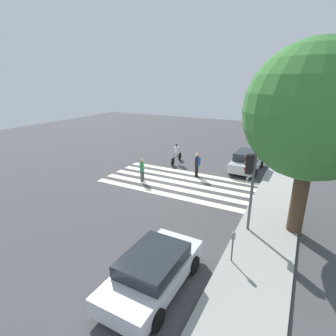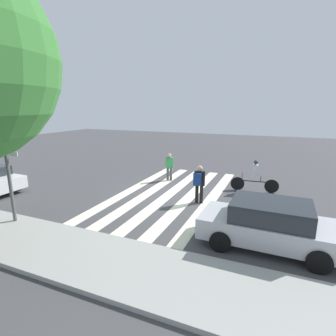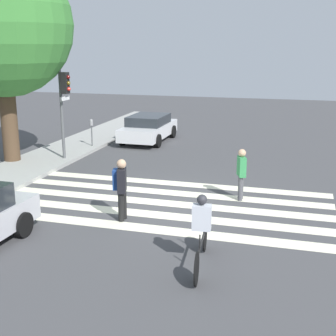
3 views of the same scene
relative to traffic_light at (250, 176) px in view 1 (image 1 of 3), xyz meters
The scene contains 11 objects.
ground_plane 7.14m from the traffic_light, 126.55° to the right, with size 60.00×60.00×0.00m, color #444447.
sidewalk_curb 4.82m from the traffic_light, 166.68° to the left, with size 36.00×2.50×0.14m.
crosswalk_stripes 7.14m from the traffic_light, 126.55° to the right, with size 4.72×10.00×0.01m.
traffic_light is the anchor object (origin of this frame).
parking_meter 3.04m from the traffic_light, ahead, with size 0.15×0.15×1.38m.
street_tree 3.47m from the traffic_light, 114.17° to the left, with size 5.45×5.45×8.12m.
pedestrian_child_with_backpack 7.44m from the traffic_light, 140.67° to the right, with size 0.52×0.48×1.71m.
pedestrian_adult_tall_backpack 8.27m from the traffic_light, 111.65° to the right, with size 0.49×0.34×1.61m.
cyclist_mid_street 10.79m from the traffic_light, 136.83° to the right, with size 2.34×0.42×1.64m.
car_parked_dark_suv 9.05m from the traffic_light, 168.45° to the right, with size 4.19×2.02×1.46m.
car_parked_silver_sedan 5.63m from the traffic_light, 21.27° to the right, with size 4.15×2.01×1.31m.
Camera 1 is at (14.84, 7.11, 6.58)m, focal length 28.00 mm.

